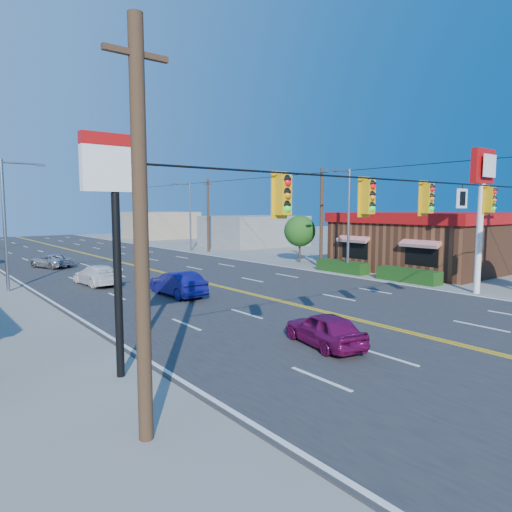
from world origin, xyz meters
TOP-DOWN VIEW (x-y plane):
  - ground at (0.00, 0.00)m, footprint 160.00×160.00m
  - road at (0.00, 20.00)m, footprint 20.00×120.00m
  - signal_span at (-0.12, 0.00)m, footprint 24.32×0.34m
  - kfc at (19.90, 12.00)m, footprint 16.30×12.40m
  - kfc_pylon at (11.00, 4.00)m, footprint 2.20×0.36m
  - pizza_hut_sign at (-11.00, 4.00)m, footprint 1.90×0.30m
  - streetlight_se at (10.79, 14.00)m, footprint 2.55×0.25m
  - streetlight_ne at (10.79, 38.00)m, footprint 2.55×0.25m
  - streetlight_sw at (-10.79, 22.00)m, footprint 2.55×0.25m
  - utility_pole_near at (12.20, 18.00)m, footprint 0.28×0.28m
  - utility_pole_mid at (12.20, 36.00)m, footprint 0.28×0.28m
  - utility_pole_far at (12.20, 54.00)m, footprint 0.28×0.28m
  - tree_kfc_rear at (13.50, 22.00)m, footprint 2.94×2.94m
  - bld_east_mid at (22.00, 40.00)m, footprint 12.00×10.00m
  - bld_east_far at (19.00, 62.00)m, footprint 10.00×10.00m
  - car_magenta at (-4.02, 2.19)m, footprint 2.19×3.91m
  - car_blue at (-3.67, 13.98)m, footprint 1.52×4.34m
  - car_white at (-6.03, 20.65)m, footprint 2.10×4.62m
  - car_silver at (-6.12, 31.76)m, footprint 3.06×4.55m

SIDE VIEW (x-z plane):
  - ground at x=0.00m, z-range 0.00..0.00m
  - road at x=0.00m, z-range 0.00..0.06m
  - car_silver at x=-6.12m, z-range 0.00..1.16m
  - car_magenta at x=-4.02m, z-range 0.00..1.26m
  - car_white at x=-6.03m, z-range 0.00..1.31m
  - car_blue at x=-3.67m, z-range 0.00..1.43m
  - bld_east_mid at x=22.00m, z-range 0.00..4.00m
  - bld_east_far at x=19.00m, z-range 0.00..4.40m
  - kfc at x=19.90m, z-range 0.03..4.73m
  - tree_kfc_rear at x=13.50m, z-range 0.73..5.14m
  - utility_pole_near at x=12.20m, z-range 0.00..8.40m
  - utility_pole_mid at x=12.20m, z-range 0.00..8.40m
  - utility_pole_far at x=12.20m, z-range 0.00..8.40m
  - streetlight_se at x=10.79m, z-range 0.51..8.51m
  - streetlight_ne at x=10.79m, z-range 0.51..8.51m
  - streetlight_sw at x=-10.79m, z-range 0.51..8.51m
  - signal_span at x=-0.12m, z-range 0.39..9.39m
  - pizza_hut_sign at x=-11.00m, z-range 1.76..8.61m
  - kfc_pylon at x=11.00m, z-range 1.79..10.29m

